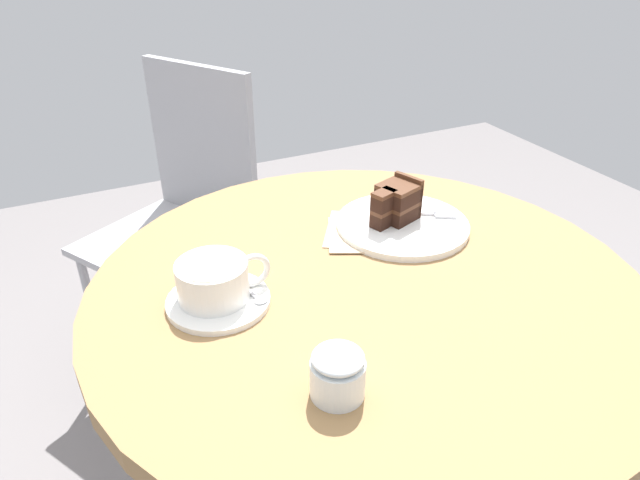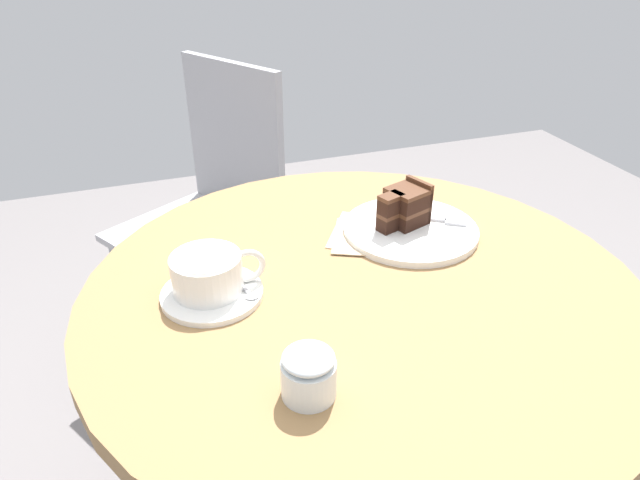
# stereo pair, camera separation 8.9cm
# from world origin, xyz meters

# --- Properties ---
(cafe_table) EXTENTS (0.84, 0.84, 0.74)m
(cafe_table) POSITION_xyz_m (0.00, 0.00, 0.62)
(cafe_table) COLOR olive
(cafe_table) RESTS_ON ground
(saucer) EXTENTS (0.15, 0.15, 0.01)m
(saucer) POSITION_xyz_m (-0.22, 0.04, 0.75)
(saucer) COLOR white
(saucer) RESTS_ON cafe_table
(coffee_cup) EXTENTS (0.14, 0.10, 0.06)m
(coffee_cup) POSITION_xyz_m (-0.22, 0.05, 0.78)
(coffee_cup) COLOR white
(coffee_cup) RESTS_ON saucer
(teaspoon) EXTENTS (0.04, 0.09, 0.00)m
(teaspoon) POSITION_xyz_m (-0.18, 0.03, 0.75)
(teaspoon) COLOR silver
(teaspoon) RESTS_ON saucer
(cake_plate) EXTENTS (0.23, 0.23, 0.01)m
(cake_plate) POSITION_xyz_m (0.14, 0.12, 0.75)
(cake_plate) COLOR white
(cake_plate) RESTS_ON cafe_table
(cake_slice) EXTENTS (0.10, 0.08, 0.07)m
(cake_slice) POSITION_xyz_m (0.13, 0.13, 0.79)
(cake_slice) COLOR black
(cake_slice) RESTS_ON cake_plate
(fork) EXTENTS (0.14, 0.10, 0.00)m
(fork) POSITION_xyz_m (0.19, 0.12, 0.76)
(fork) COLOR silver
(fork) RESTS_ON cake_plate
(napkin) EXTENTS (0.18, 0.19, 0.00)m
(napkin) POSITION_xyz_m (0.07, 0.13, 0.74)
(napkin) COLOR beige
(napkin) RESTS_ON cafe_table
(cafe_chair) EXTENTS (0.52, 0.52, 0.89)m
(cafe_chair) POSITION_xyz_m (-0.10, 0.82, 0.53)
(cafe_chair) COLOR #9E9EA3
(cafe_chair) RESTS_ON ground
(sugar_pot) EXTENTS (0.06, 0.06, 0.06)m
(sugar_pot) POSITION_xyz_m (-0.15, -0.19, 0.77)
(sugar_pot) COLOR silver
(sugar_pot) RESTS_ON cafe_table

